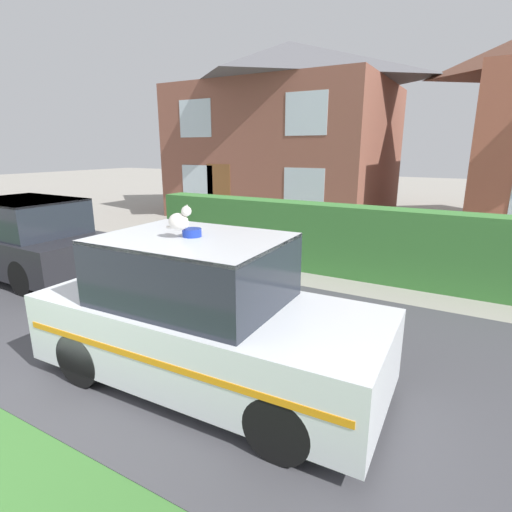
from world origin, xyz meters
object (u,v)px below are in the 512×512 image
at_px(wheelie_bin, 212,232).
at_px(cat, 180,220).
at_px(neighbour_car_near, 24,239).
at_px(police_car, 204,317).
at_px(house_left, 288,130).

bearing_deg(wheelie_bin, cat, -71.65).
xyz_separation_m(neighbour_car_near, wheelie_bin, (2.29, 3.60, -0.27)).
bearing_deg(wheelie_bin, police_car, -69.74).
xyz_separation_m(house_left, wheelie_bin, (1.16, -6.98, -2.85)).
distance_m(cat, neighbour_car_near, 5.96).
distance_m(neighbour_car_near, house_left, 10.95).
distance_m(police_car, neighbour_car_near, 5.97).
relative_size(cat, house_left, 0.04).
height_order(cat, wheelie_bin, cat).
distance_m(police_car, house_left, 13.12).
bearing_deg(police_car, neighbour_car_near, 164.60).
bearing_deg(wheelie_bin, house_left, 84.66).
height_order(neighbour_car_near, house_left, house_left).
bearing_deg(wheelie_bin, neighbour_car_near, -137.23).
bearing_deg(police_car, wheelie_bin, 123.24).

